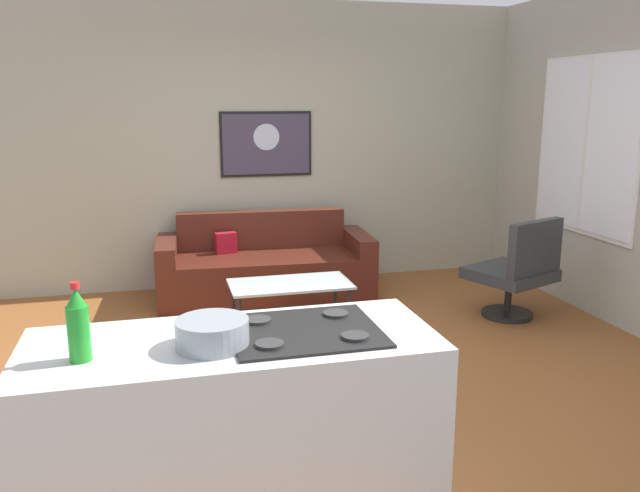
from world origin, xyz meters
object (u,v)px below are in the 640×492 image
object	(u,v)px
couch	(265,268)
coffee_table	(290,287)
armchair	(518,271)
mixing_bowl	(212,334)
soda_bottle	(78,326)
wall_painting	(266,144)

from	to	relation	value
couch	coffee_table	size ratio (longest dim) A/B	2.12
armchair	couch	bearing A→B (deg)	148.87
mixing_bowl	soda_bottle	bearing A→B (deg)	-178.29
armchair	wall_painting	distance (m)	2.69
couch	coffee_table	world-z (taller)	couch
couch	mixing_bowl	distance (m)	3.72
armchair	soda_bottle	xyz separation A→B (m)	(-3.25, -2.39, 0.64)
coffee_table	soda_bottle	xyz separation A→B (m)	(-1.29, -2.51, 0.68)
armchair	mixing_bowl	distance (m)	3.69
coffee_table	armchair	size ratio (longest dim) A/B	1.09
couch	armchair	world-z (taller)	armchair
soda_bottle	mixing_bowl	xyz separation A→B (m)	(0.48, 0.01, -0.08)
couch	armchair	xyz separation A→B (m)	(1.98, -1.20, 0.16)
coffee_table	wall_painting	size ratio (longest dim) A/B	1.05
coffee_table	armchair	bearing A→B (deg)	-3.72
mixing_bowl	wall_painting	distance (m)	4.16
wall_painting	coffee_table	bearing A→B (deg)	-93.32
coffee_table	mixing_bowl	distance (m)	2.70
couch	mixing_bowl	size ratio (longest dim) A/B	7.29
wall_painting	couch	bearing A→B (deg)	-103.69
armchair	mixing_bowl	size ratio (longest dim) A/B	3.15
couch	soda_bottle	size ratio (longest dim) A/B	6.94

